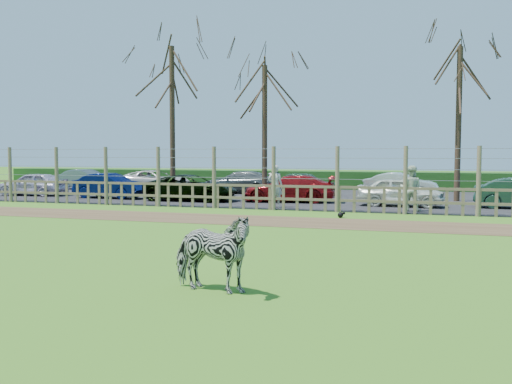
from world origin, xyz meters
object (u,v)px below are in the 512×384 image
(tree_left, at_px, (172,85))
(visitor_a, at_px, (275,186))
(car_1, at_px, (110,186))
(car_11, at_px, (401,185))
(zebra, at_px, (211,253))
(tree_right, at_px, (459,86))
(car_2, at_px, (191,188))
(car_4, at_px, (401,192))
(car_0, at_px, (33,184))
(crow, at_px, (341,215))
(visitor_b, at_px, (411,188))
(car_8, at_px, (155,181))
(tree_mid, at_px, (265,99))
(car_10, at_px, (305,183))
(car_7, at_px, (87,179))
(car_3, at_px, (289,189))
(car_9, at_px, (239,182))

(tree_left, xyz_separation_m, visitor_a, (6.37, -3.77, -4.71))
(car_1, relative_size, car_11, 1.00)
(zebra, distance_m, visitor_a, 13.97)
(tree_right, xyz_separation_m, car_2, (-11.67, -3.37, -4.60))
(car_2, xyz_separation_m, car_4, (9.38, 0.07, 0.00))
(tree_left, bearing_deg, car_2, -45.59)
(car_0, relative_size, car_1, 0.97)
(tree_right, xyz_separation_m, car_11, (-2.60, 2.01, -4.60))
(crow, bearing_deg, car_2, 149.57)
(visitor_b, height_order, car_2, visitor_b)
(tree_right, relative_size, car_8, 1.70)
(tree_mid, bearing_deg, car_8, 162.56)
(car_8, bearing_deg, car_4, -106.74)
(zebra, height_order, car_1, zebra)
(car_4, bearing_deg, car_10, 50.06)
(car_4, bearing_deg, car_8, 74.69)
(car_7, bearing_deg, tree_mid, -100.46)
(tree_right, height_order, car_7, tree_right)
(car_3, bearing_deg, car_11, 128.73)
(tree_left, bearing_deg, tree_mid, 12.53)
(car_7, relative_size, car_10, 1.03)
(tree_right, distance_m, car_3, 8.95)
(car_11, bearing_deg, visitor_b, -168.77)
(tree_right, distance_m, zebra, 20.02)
(car_9, bearing_deg, car_1, -46.97)
(car_1, height_order, car_4, same)
(tree_right, height_order, car_4, tree_right)
(zebra, height_order, car_11, zebra)
(car_1, height_order, car_7, same)
(car_2, bearing_deg, car_8, 41.63)
(car_3, bearing_deg, zebra, 3.12)
(visitor_a, bearing_deg, tree_mid, -64.86)
(tree_left, distance_m, car_7, 9.70)
(visitor_b, height_order, car_3, visitor_b)
(tree_right, distance_m, car_0, 21.44)
(crow, bearing_deg, car_8, 141.68)
(car_0, distance_m, car_1, 4.72)
(tree_left, bearing_deg, car_7, 153.78)
(tree_mid, bearing_deg, tree_left, -167.47)
(tree_left, relative_size, car_1, 2.16)
(tree_right, bearing_deg, tree_mid, -176.82)
(visitor_b, relative_size, car_1, 0.47)
(zebra, height_order, car_4, zebra)
(tree_left, bearing_deg, car_3, -10.32)
(car_3, distance_m, car_9, 5.96)
(car_0, distance_m, car_9, 10.71)
(car_0, height_order, car_2, same)
(tree_right, xyz_separation_m, car_9, (-11.14, 1.84, -4.60))
(tree_mid, xyz_separation_m, visitor_a, (1.87, -4.77, -3.96))
(zebra, xyz_separation_m, car_8, (-11.80, 20.74, -0.01))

